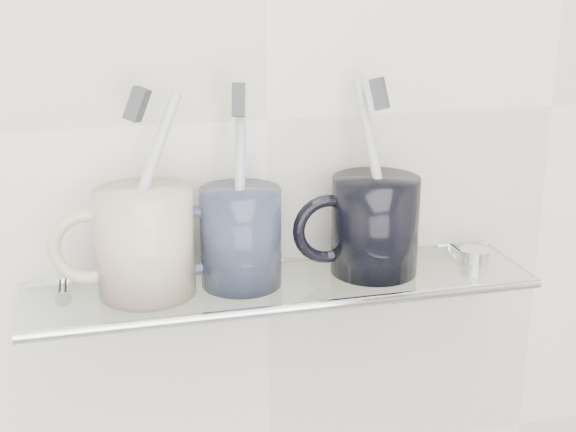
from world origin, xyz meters
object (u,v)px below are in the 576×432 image
object	(u,v)px
shelf_glass	(282,285)
mug_center	(241,237)
mug_right	(375,225)
mug_left	(145,242)

from	to	relation	value
shelf_glass	mug_center	bearing A→B (deg)	172.77
mug_center	mug_right	xyz separation A→B (m)	(0.14, 0.00, 0.00)
shelf_glass	mug_right	xyz separation A→B (m)	(0.10, 0.00, 0.05)
mug_left	mug_right	distance (m)	0.23
mug_center	mug_right	size ratio (longest dim) A/B	0.98
mug_left	mug_center	distance (m)	0.09
mug_left	mug_right	xyz separation A→B (m)	(0.23, 0.00, -0.00)
mug_left	mug_right	size ratio (longest dim) A/B	1.04
mug_center	mug_right	bearing A→B (deg)	-1.96
mug_left	shelf_glass	bearing A→B (deg)	20.23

